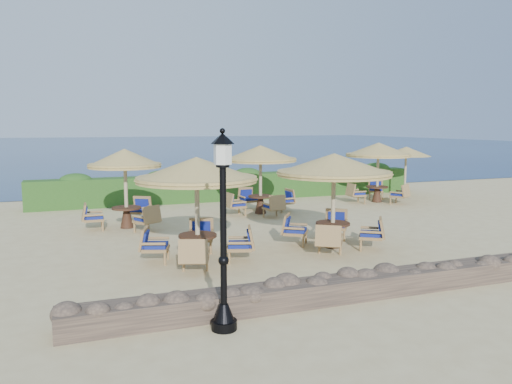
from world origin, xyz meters
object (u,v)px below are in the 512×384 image
cafe_set_0 (197,188)px  cafe_set_2 (125,174)px  cafe_set_3 (261,167)px  cafe_set_4 (378,159)px  extra_parasol (406,152)px  cafe_set_1 (334,180)px  lamp_post (223,240)px

cafe_set_0 → cafe_set_2: 5.08m
cafe_set_3 → cafe_set_4: bearing=8.9°
cafe_set_0 → cafe_set_4: (9.86, 6.85, 0.05)m
cafe_set_0 → cafe_set_2: (-1.24, 4.92, -0.08)m
extra_parasol → cafe_set_1: bearing=-136.9°
cafe_set_0 → cafe_set_2: size_ratio=1.10×
cafe_set_0 → cafe_set_3: size_ratio=1.06×
cafe_set_1 → extra_parasol: bearing=43.1°
cafe_set_3 → cafe_set_4: size_ratio=0.99×
lamp_post → cafe_set_3: (4.51, 10.16, 0.27)m
extra_parasol → cafe_set_3: (-8.09, -1.84, -0.34)m
cafe_set_1 → cafe_set_2: size_ratio=1.16×
cafe_set_3 → cafe_set_2: bearing=-169.1°
extra_parasol → cafe_set_4: bearing=-157.1°
lamp_post → cafe_set_3: size_ratio=1.16×
cafe_set_1 → cafe_set_3: (0.00, 5.74, -0.09)m
cafe_set_1 → cafe_set_2: bearing=137.5°
cafe_set_1 → cafe_set_4: bearing=48.4°
cafe_set_1 → cafe_set_4: size_ratio=1.12×
cafe_set_3 → cafe_set_0: bearing=-123.6°
lamp_post → cafe_set_3: lamp_post is taller
cafe_set_4 → cafe_set_1: bearing=-131.6°
cafe_set_0 → cafe_set_1: same height
cafe_set_2 → cafe_set_3: same height
extra_parasol → cafe_set_1: 11.09m
lamp_post → cafe_set_2: lamp_post is taller
cafe_set_1 → cafe_set_2: 7.02m
cafe_set_0 → cafe_set_3: (3.93, 5.92, -0.06)m
lamp_post → cafe_set_2: (-0.66, 9.16, 0.25)m
extra_parasol → cafe_set_1: (-8.09, -7.58, -0.25)m
extra_parasol → cafe_set_3: cafe_set_3 is taller
cafe_set_2 → cafe_set_1: bearing=-42.5°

